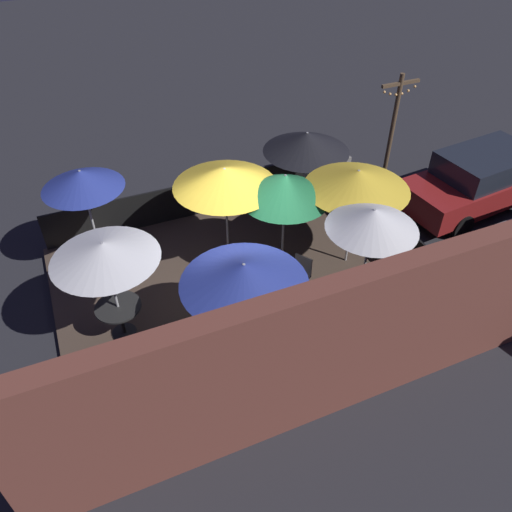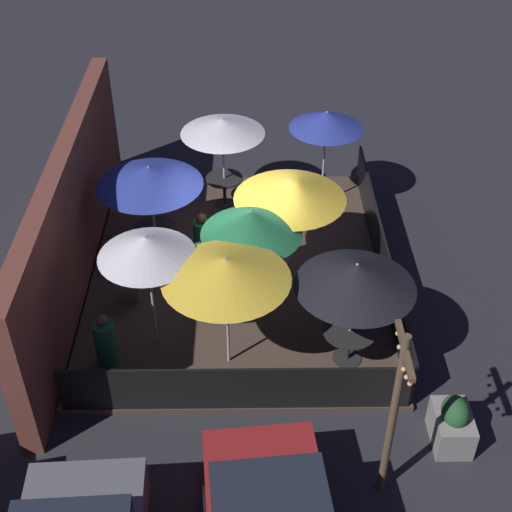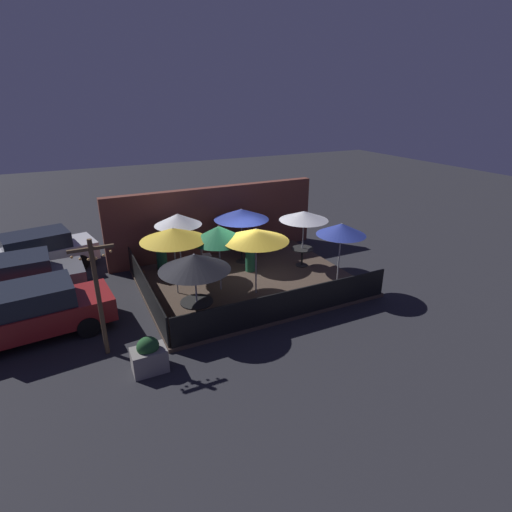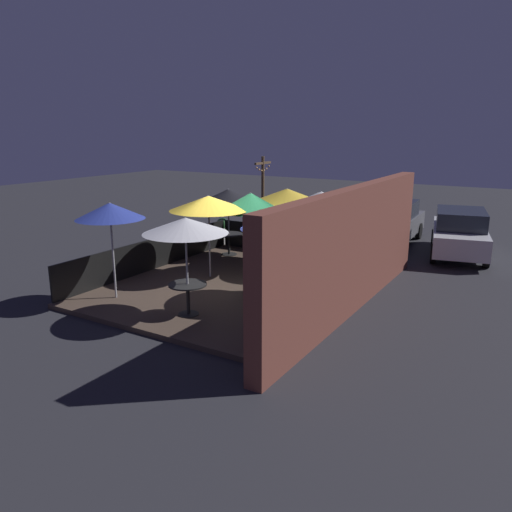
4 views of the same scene
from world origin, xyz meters
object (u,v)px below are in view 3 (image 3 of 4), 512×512
patio_umbrella_3 (219,234)px  patio_umbrella_5 (341,229)px  patio_umbrella_0 (194,262)px  dining_table_1 (242,248)px  parked_car_0 (29,312)px  patron_0 (162,258)px  patio_umbrella_6 (256,235)px  light_post (98,292)px  patio_umbrella_7 (173,234)px  patron_1 (250,259)px  patio_umbrella_1 (241,214)px  dining_table_2 (302,252)px  patio_chair_0 (212,268)px  patio_chair_1 (204,254)px  parked_car_2 (38,252)px  patio_umbrella_2 (304,216)px  patio_umbrella_4 (178,219)px  planter_box (149,356)px  parked_car_1 (12,281)px

patio_umbrella_3 → patio_umbrella_5: bearing=-24.4°
patio_umbrella_0 → dining_table_1: patio_umbrella_0 is taller
parked_car_0 → patron_0: bearing=27.7°
patio_umbrella_6 → light_post: (-5.15, -1.23, -0.41)m
patio_umbrella_7 → light_post: (-2.67, -2.44, -0.43)m
parked_car_0 → patron_1: bearing=4.5°
patio_umbrella_1 → parked_car_0: bearing=-163.1°
patio_umbrella_1 → patio_umbrella_5: size_ratio=0.92×
patio_umbrella_5 → dining_table_2: (-0.01, 2.35, -1.65)m
patio_umbrella_5 → patio_chair_0: size_ratio=2.71×
patio_umbrella_7 → patio_chair_0: size_ratio=2.66×
patio_chair_1 → parked_car_2: size_ratio=0.20×
patio_umbrella_2 → patio_chair_0: bearing=175.1°
patio_chair_1 → patron_1: patron_1 is taller
dining_table_1 → patio_chair_1: (-1.55, 0.25, -0.10)m
patio_umbrella_2 → dining_table_1: size_ratio=2.49×
patio_umbrella_4 → patio_chair_0: patio_umbrella_4 is taller
patio_umbrella_0 → planter_box: (-1.79, -1.51, -1.70)m
patio_umbrella_6 → patron_1: 2.53m
patio_umbrella_1 → patio_umbrella_0: bearing=-129.8°
parked_car_0 → parked_car_1: 2.66m
patio_umbrella_4 → patron_1: 3.19m
patio_umbrella_4 → patio_umbrella_5: 5.89m
patio_umbrella_6 → patron_0: 4.55m
patio_umbrella_4 → parked_car_0: size_ratio=0.53×
patron_1 → parked_car_1: size_ratio=0.26×
patio_umbrella_1 → patio_chair_0: (-1.73, -1.13, -1.56)m
patio_chair_0 → patio_umbrella_2: bearing=-38.1°
patron_0 → planter_box: size_ratio=1.15×
dining_table_1 → patio_chair_1: patio_chair_1 is taller
parked_car_2 → patio_umbrella_1: bearing=-32.3°
dining_table_2 → parked_car_0: size_ratio=0.19×
parked_car_1 → patio_umbrella_6: bearing=-25.1°
patio_chair_0 → planter_box: (-3.26, -4.23, -0.18)m
patio_umbrella_0 → patio_chair_0: bearing=61.5°
patio_umbrella_7 → patron_1: (3.11, 0.61, -1.67)m
patio_umbrella_3 → dining_table_2: 4.13m
patio_chair_1 → parked_car_0: size_ratio=0.20×
dining_table_1 → parked_car_2: size_ratio=0.20×
patio_umbrella_6 → patio_umbrella_2: bearing=26.8°
dining_table_1 → dining_table_2: size_ratio=1.04×
light_post → patio_umbrella_7: bearing=42.4°
patio_umbrella_0 → parked_car_2: bearing=123.1°
patio_umbrella_3 → patio_chair_0: bearing=88.0°
patio_umbrella_5 → parked_car_0: bearing=171.5°
parked_car_1 → parked_car_2: 2.70m
patio_umbrella_4 → patio_chair_1: size_ratio=2.71×
patio_umbrella_5 → parked_car_2: 11.78m
patio_umbrella_1 → patio_umbrella_4: 2.68m
patio_chair_1 → parked_car_1: (-6.75, 0.00, 0.23)m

